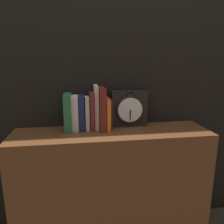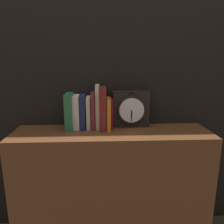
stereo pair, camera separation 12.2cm
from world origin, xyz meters
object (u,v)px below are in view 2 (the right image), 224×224
(clock, at_px, (131,109))
(book_slot0_green, at_px, (70,111))
(book_slot7_orange, at_px, (109,114))
(book_slot8_maroon, at_px, (112,113))
(book_slot5_cream, at_px, (98,107))
(book_slot4_maroon, at_px, (93,111))
(book_slot3_cream, at_px, (89,112))
(book_slot6_maroon, at_px, (103,108))
(book_slot2_navy, at_px, (83,112))
(book_slot1_white, at_px, (77,112))

(clock, relative_size, book_slot0_green, 1.08)
(book_slot7_orange, distance_m, book_slot8_maroon, 0.02)
(book_slot5_cream, height_order, book_slot8_maroon, book_slot5_cream)
(book_slot4_maroon, xyz_separation_m, book_slot7_orange, (0.09, -0.01, -0.02))
(book_slot0_green, relative_size, book_slot7_orange, 1.16)
(clock, height_order, book_slot8_maroon, clock)
(book_slot8_maroon, bearing_deg, book_slot5_cream, -179.15)
(book_slot3_cream, relative_size, book_slot6_maroon, 0.77)
(book_slot0_green, bearing_deg, book_slot7_orange, -0.77)
(book_slot2_navy, bearing_deg, book_slot5_cream, 0.84)
(book_slot5_cream, distance_m, book_slot7_orange, 0.08)
(book_slot0_green, bearing_deg, book_slot6_maroon, -1.78)
(book_slot2_navy, bearing_deg, book_slot6_maroon, -7.59)
(book_slot1_white, height_order, book_slot4_maroon, book_slot4_maroon)
(book_slot1_white, distance_m, book_slot5_cream, 0.13)
(book_slot5_cream, xyz_separation_m, book_slot7_orange, (0.06, -0.01, -0.04))
(clock, xyz_separation_m, book_slot2_navy, (-0.29, -0.02, -0.01))
(clock, height_order, book_slot3_cream, clock)
(book_slot0_green, bearing_deg, book_slot5_cream, 3.89)
(book_slot5_cream, bearing_deg, book_slot3_cream, 177.11)
(book_slot0_green, bearing_deg, book_slot3_cream, 7.14)
(book_slot3_cream, distance_m, book_slot6_maroon, 0.09)
(book_slot2_navy, bearing_deg, book_slot7_orange, -4.86)
(book_slot0_green, height_order, book_slot8_maroon, book_slot0_green)
(book_slot2_navy, bearing_deg, book_slot4_maroon, -2.90)
(book_slot1_white, height_order, book_slot3_cream, book_slot1_white)
(book_slot7_orange, bearing_deg, book_slot8_maroon, 39.33)
(book_slot5_cream, height_order, book_slot6_maroon, book_slot5_cream)
(clock, height_order, book_slot1_white, clock)
(book_slot2_navy, relative_size, book_slot7_orange, 1.11)
(book_slot0_green, distance_m, book_slot7_orange, 0.23)
(clock, distance_m, book_slot6_maroon, 0.17)
(book_slot2_navy, xyz_separation_m, book_slot5_cream, (0.09, 0.00, 0.03))
(book_slot6_maroon, xyz_separation_m, book_slot8_maroon, (0.05, 0.02, -0.03))
(book_slot3_cream, bearing_deg, book_slot4_maroon, -14.52)
(book_slot5_cream, bearing_deg, book_slot6_maroon, -27.94)
(book_slot4_maroon, bearing_deg, book_slot8_maroon, 2.95)
(book_slot8_maroon, bearing_deg, book_slot0_green, -177.13)
(book_slot0_green, relative_size, book_slot4_maroon, 0.98)
(clock, height_order, book_slot0_green, clock)
(book_slot4_maroon, height_order, book_slot6_maroon, book_slot6_maroon)
(book_slot6_maroon, bearing_deg, book_slot2_navy, 172.41)
(book_slot1_white, relative_size, book_slot7_orange, 1.09)
(book_slot2_navy, bearing_deg, book_slot0_green, -172.64)
(book_slot4_maroon, height_order, book_slot5_cream, book_slot5_cream)
(book_slot8_maroon, bearing_deg, book_slot6_maroon, -159.98)
(book_slot4_maroon, bearing_deg, book_slot5_cream, 9.58)
(book_slot2_navy, xyz_separation_m, book_slot8_maroon, (0.17, 0.00, -0.01))
(book_slot1_white, bearing_deg, book_slot4_maroon, -2.48)
(book_slot4_maroon, distance_m, book_slot5_cream, 0.03)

